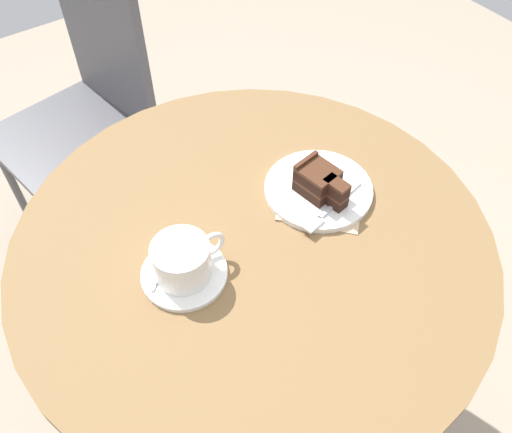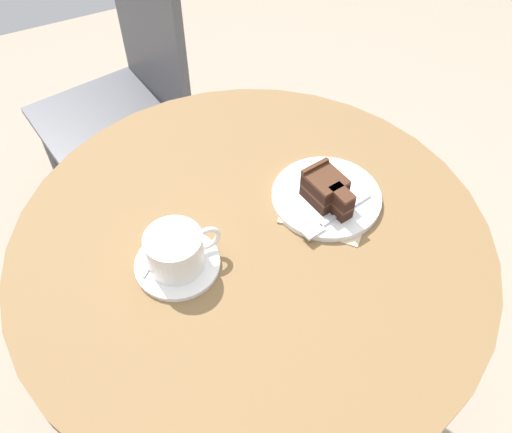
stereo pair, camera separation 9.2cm
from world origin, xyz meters
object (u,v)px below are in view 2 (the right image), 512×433
object	(u,v)px
fork	(330,220)
coffee_cup	(177,251)
saucer	(178,265)
cake_slice	(327,190)
teaspoon	(161,246)
cake_plate	(326,197)
cafe_chair	(130,82)
napkin	(325,204)

from	to	relation	value
fork	coffee_cup	bearing A→B (deg)	-18.61
saucer	cake_slice	size ratio (longest dim) A/B	1.36
teaspoon	cake_plate	bearing A→B (deg)	-49.75
coffee_cup	cafe_chair	xyz separation A→B (m)	(0.13, 0.80, -0.23)
saucer	teaspoon	size ratio (longest dim) A/B	1.78
saucer	napkin	size ratio (longest dim) A/B	0.69
napkin	cafe_chair	world-z (taller)	cafe_chair
fork	teaspoon	bearing A→B (deg)	-27.26
coffee_cup	fork	bearing A→B (deg)	-6.93
cake_plate	napkin	distance (m)	0.01
coffee_cup	teaspoon	bearing A→B (deg)	107.95
fork	cake_slice	bearing A→B (deg)	-123.30
saucer	fork	bearing A→B (deg)	-7.08
cake_plate	cake_slice	world-z (taller)	cake_slice
cake_slice	cafe_chair	distance (m)	0.83
fork	cake_plate	bearing A→B (deg)	-127.45
coffee_cup	napkin	size ratio (longest dim) A/B	0.62
saucer	fork	world-z (taller)	fork
teaspoon	napkin	xyz separation A→B (m)	(0.30, -0.03, -0.01)
saucer	fork	distance (m)	0.27
coffee_cup	napkin	xyz separation A→B (m)	(0.29, 0.01, -0.04)
coffee_cup	cake_slice	distance (m)	0.29
teaspoon	cake_slice	world-z (taller)	cake_slice
cake_plate	cafe_chair	distance (m)	0.82
napkin	cafe_chair	bearing A→B (deg)	101.41
cake_plate	cake_slice	distance (m)	0.04
saucer	coffee_cup	bearing A→B (deg)	-30.07
cafe_chair	napkin	bearing A→B (deg)	1.55
saucer	napkin	distance (m)	0.29
saucer	napkin	xyz separation A→B (m)	(0.29, 0.01, -0.00)
napkin	cake_slice	bearing A→B (deg)	4.92
cake_plate	cake_slice	xyz separation A→B (m)	(-0.01, -0.01, 0.03)
fork	napkin	distance (m)	0.05
cake_plate	fork	xyz separation A→B (m)	(-0.03, -0.06, 0.01)
saucer	cafe_chair	distance (m)	0.83
teaspoon	cafe_chair	bearing A→B (deg)	33.65
coffee_cup	napkin	distance (m)	0.29
coffee_cup	cake_plate	distance (m)	0.30
saucer	napkin	bearing A→B (deg)	2.39
fork	cafe_chair	xyz separation A→B (m)	(-0.14, 0.83, -0.21)
teaspoon	cake_plate	size ratio (longest dim) A/B	0.40
cake_slice	fork	bearing A→B (deg)	-111.63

